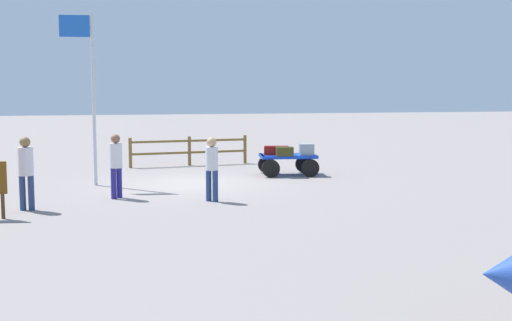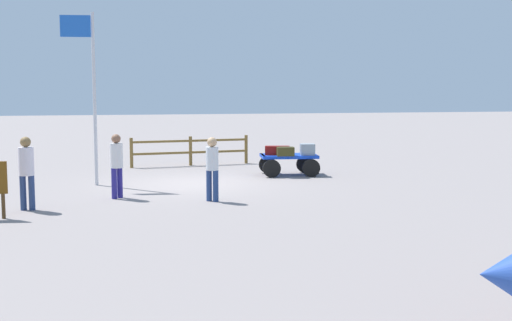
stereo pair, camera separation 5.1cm
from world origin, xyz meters
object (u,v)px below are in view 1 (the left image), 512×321
Objects in this scene: flagpole at (89,82)px; suitcase_navy at (280,150)px; suitcase_dark at (307,149)px; suitcase_olive at (285,151)px; luggage_cart at (287,160)px; suitcase_tan at (271,150)px; worker_lead at (212,164)px; worker_supervisor at (26,167)px; worker_trailing at (116,161)px.

suitcase_navy is at bearing -170.11° from flagpole.
suitcase_dark is 0.78m from suitcase_olive.
luggage_cart is 0.65m from suitcase_tan.
suitcase_dark is 0.94m from suitcase_navy.
suitcase_dark is at bearing -175.72° from flagpole.
luggage_cart is at bearing -118.32° from suitcase_olive.
luggage_cart is at bearing -172.32° from flagpole.
worker_supervisor reaches higher than worker_lead.
flagpole reaches higher than worker_lead.
worker_trailing is 2.40m from worker_supervisor.
worker_lead is at bearing 52.99° from luggage_cart.
worker_lead is 0.32× the size of flagpole.
worker_trailing is at bearing 33.35° from suitcase_navy.
worker_supervisor reaches higher than suitcase_olive.
suitcase_olive is at bearing -127.82° from worker_lead.
worker_lead is 2.54m from worker_trailing.
luggage_cart is 1.22× the size of worker_trailing.
suitcase_olive is at bearing -151.00° from worker_supervisor.
suitcase_navy is at bearing -91.90° from suitcase_olive.
flagpole is (-1.44, -3.73, 2.01)m from worker_supervisor.
suitcase_navy is at bearing -147.52° from worker_supervisor.
suitcase_olive is 0.36× the size of worker_trailing.
worker_trailing is (5.45, 3.59, 0.14)m from suitcase_navy.
suitcase_tan is 0.10× the size of flagpole.
suitcase_dark is at bearing 148.84° from luggage_cart.
worker_supervisor is (2.07, 1.20, 0.04)m from worker_trailing.
luggage_cart is 0.45m from suitcase_navy.
suitcase_tan is 0.80× the size of suitcase_navy.
luggage_cart is 3.88× the size of suitcase_dark.
worker_trailing is (6.20, 3.04, 0.09)m from suitcase_dark.
worker_lead is at bearing 55.96° from suitcase_navy.
suitcase_navy is 6.55m from flagpole.
suitcase_olive is 6.18m from worker_trailing.
suitcase_dark is at bearing -173.99° from suitcase_olive.
suitcase_navy reaches higher than luggage_cart.
suitcase_navy is 0.13× the size of flagpole.
suitcase_tan is at bearing -17.96° from suitcase_dark.
suitcase_dark is 1.16m from suitcase_tan.
suitcase_dark is 0.88× the size of suitcase_olive.
suitcase_navy is at bearing -124.04° from worker_lead.
suitcase_dark is at bearing -153.91° from worker_trailing.
luggage_cart is 3.11× the size of suitcase_navy.
luggage_cart is 0.40× the size of flagpole.
flagpole reaches higher than worker_supervisor.
suitcase_navy is 0.63m from suitcase_olive.
luggage_cart is 1.18× the size of worker_supervisor.
worker_trailing reaches higher than luggage_cart.
suitcase_dark is 0.32× the size of worker_lead.
flagpole reaches higher than suitcase_navy.
worker_supervisor reaches higher than suitcase_dark.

